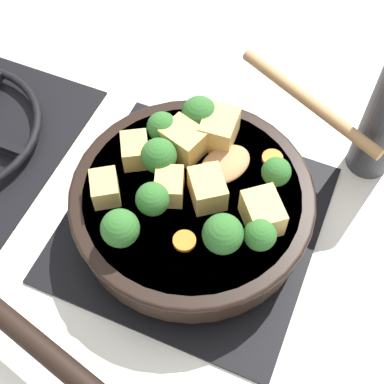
{
  "coord_description": "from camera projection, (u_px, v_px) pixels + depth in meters",
  "views": [
    {
      "loc": [
        -0.31,
        -0.13,
        0.6
      ],
      "look_at": [
        0.0,
        0.0,
        0.08
      ],
      "focal_mm": 50.0,
      "sensor_mm": 36.0,
      "label": 1
    }
  ],
  "objects": [
    {
      "name": "broccoli_floret_mid_floret",
      "position": [
        159.0,
        156.0,
        0.62
      ],
      "size": [
        0.04,
        0.04,
        0.05
      ],
      "color": "#709956",
      "rests_on": "skillet_pan"
    },
    {
      "name": "skillet_pan",
      "position": [
        190.0,
        203.0,
        0.64
      ],
      "size": [
        0.41,
        0.29,
        0.05
      ],
      "color": "black",
      "rests_on": "front_burner_grate"
    },
    {
      "name": "wooden_spoon",
      "position": [
        274.0,
        128.0,
        0.66
      ],
      "size": [
        0.23,
        0.21,
        0.02
      ],
      "color": "#A87A4C",
      "rests_on": "skillet_pan"
    },
    {
      "name": "broccoli_floret_near_spoon",
      "position": [
        162.0,
        127.0,
        0.64
      ],
      "size": [
        0.04,
        0.04,
        0.04
      ],
      "color": "#709956",
      "rests_on": "skillet_pan"
    },
    {
      "name": "tofu_cube_mid_small",
      "position": [
        208.0,
        188.0,
        0.6
      ],
      "size": [
        0.06,
        0.06,
        0.04
      ],
      "primitive_type": "cube",
      "rotation": [
        0.0,
        0.0,
        3.79
      ],
      "color": "tan",
      "rests_on": "skillet_pan"
    },
    {
      "name": "tofu_cube_front_piece",
      "position": [
        105.0,
        188.0,
        0.61
      ],
      "size": [
        0.05,
        0.05,
        0.03
      ],
      "primitive_type": "cube",
      "rotation": [
        0.0,
        0.0,
        0.59
      ],
      "color": "tan",
      "rests_on": "skillet_pan"
    },
    {
      "name": "tofu_cube_west_chunk",
      "position": [
        169.0,
        186.0,
        0.61
      ],
      "size": [
        0.05,
        0.04,
        0.03
      ],
      "primitive_type": "cube",
      "rotation": [
        0.0,
        0.0,
        0.36
      ],
      "color": "tan",
      "rests_on": "skillet_pan"
    },
    {
      "name": "broccoli_floret_east_rim",
      "position": [
        120.0,
        228.0,
        0.57
      ],
      "size": [
        0.04,
        0.04,
        0.05
      ],
      "color": "#709956",
      "rests_on": "skillet_pan"
    },
    {
      "name": "broccoli_floret_north_edge",
      "position": [
        260.0,
        235.0,
        0.56
      ],
      "size": [
        0.04,
        0.04,
        0.04
      ],
      "color": "#709956",
      "rests_on": "skillet_pan"
    },
    {
      "name": "broccoli_floret_west_rim",
      "position": [
        153.0,
        199.0,
        0.59
      ],
      "size": [
        0.04,
        0.04,
        0.05
      ],
      "color": "#709956",
      "rests_on": "skillet_pan"
    },
    {
      "name": "tofu_cube_center_large",
      "position": [
        184.0,
        141.0,
        0.64
      ],
      "size": [
        0.05,
        0.06,
        0.04
      ],
      "primitive_type": "cube",
      "rotation": [
        0.0,
        0.0,
        1.26
      ],
      "color": "tan",
      "rests_on": "skillet_pan"
    },
    {
      "name": "front_burner_grate",
      "position": [
        192.0,
        219.0,
        0.68
      ],
      "size": [
        0.31,
        0.31,
        0.03
      ],
      "color": "black",
      "rests_on": "ground_plane"
    },
    {
      "name": "ground_plane",
      "position": [
        192.0,
        223.0,
        0.69
      ],
      "size": [
        2.4,
        2.4,
        0.0
      ],
      "primitive_type": "plane",
      "color": "silver"
    },
    {
      "name": "broccoli_floret_small_inner",
      "position": [
        276.0,
        172.0,
        0.61
      ],
      "size": [
        0.03,
        0.03,
        0.04
      ],
      "color": "#709956",
      "rests_on": "skillet_pan"
    },
    {
      "name": "tofu_cube_near_handle",
      "position": [
        135.0,
        150.0,
        0.64
      ],
      "size": [
        0.05,
        0.05,
        0.03
      ],
      "primitive_type": "cube",
      "rotation": [
        0.0,
        0.0,
        0.54
      ],
      "color": "tan",
      "rests_on": "skillet_pan"
    },
    {
      "name": "broccoli_floret_center_top",
      "position": [
        223.0,
        234.0,
        0.56
      ],
      "size": [
        0.04,
        0.04,
        0.05
      ],
      "color": "#709956",
      "rests_on": "skillet_pan"
    },
    {
      "name": "carrot_slice_orange_thin",
      "position": [
        184.0,
        241.0,
        0.59
      ],
      "size": [
        0.03,
        0.03,
        0.01
      ],
      "primitive_type": "cylinder",
      "color": "orange",
      "rests_on": "skillet_pan"
    },
    {
      "name": "tofu_cube_back_piece",
      "position": [
        262.0,
        213.0,
        0.59
      ],
      "size": [
        0.06,
        0.06,
        0.04
      ],
      "primitive_type": "cube",
      "rotation": [
        0.0,
        0.0,
        0.69
      ],
      "color": "tan",
      "rests_on": "skillet_pan"
    },
    {
      "name": "tofu_cube_east_chunk",
      "position": [
        219.0,
        129.0,
        0.65
      ],
      "size": [
        0.05,
        0.04,
        0.04
      ],
      "primitive_type": "cube",
      "rotation": [
        0.0,
        0.0,
        0.07
      ],
      "color": "tan",
      "rests_on": "skillet_pan"
    },
    {
      "name": "broccoli_floret_south_cluster",
      "position": [
        199.0,
        114.0,
        0.65
      ],
      "size": [
        0.04,
        0.04,
        0.05
      ],
      "color": "#709956",
      "rests_on": "skillet_pan"
    },
    {
      "name": "carrot_slice_near_center",
      "position": [
        272.0,
        158.0,
        0.65
      ],
      "size": [
        0.03,
        0.03,
        0.01
      ],
      "primitive_type": "cylinder",
      "color": "orange",
      "rests_on": "skillet_pan"
    }
  ]
}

